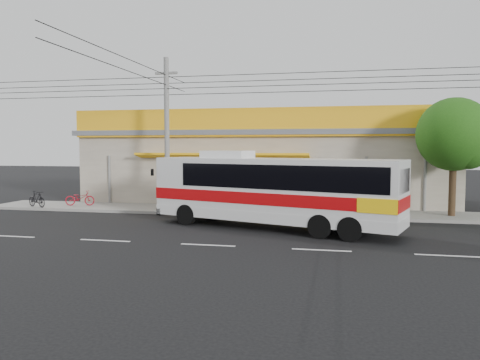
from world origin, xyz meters
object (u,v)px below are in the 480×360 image
(motorbike_red, at_px, (80,198))
(motorbike_dark, at_px, (37,199))
(coach_bus, at_px, (276,187))
(utility_pole, at_px, (166,85))
(tree_near, at_px, (457,137))

(motorbike_red, relative_size, motorbike_dark, 1.10)
(coach_bus, relative_size, motorbike_red, 6.66)
(coach_bus, distance_m, utility_pole, 9.16)
(coach_bus, xyz_separation_m, motorbike_dark, (-13.92, 3.45, -1.19))
(coach_bus, distance_m, motorbike_red, 12.87)
(coach_bus, distance_m, tree_near, 9.65)
(coach_bus, relative_size, motorbike_dark, 7.31)
(motorbike_dark, relative_size, utility_pole, 0.04)
(utility_pole, relative_size, tree_near, 5.76)
(motorbike_dark, bearing_deg, utility_pole, -62.04)
(coach_bus, height_order, motorbike_dark, coach_bus)
(motorbike_red, distance_m, motorbike_dark, 2.28)
(motorbike_red, xyz_separation_m, tree_near, (20.11, 0.06, 3.41))
(coach_bus, relative_size, tree_near, 1.87)
(motorbike_dark, height_order, utility_pole, utility_pole)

